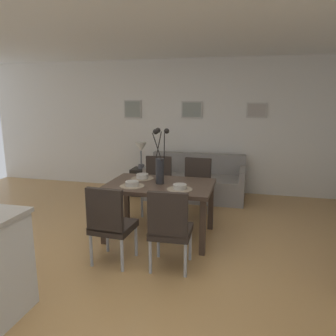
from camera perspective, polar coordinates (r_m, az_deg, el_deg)
ground_plane at (r=3.88m, az=-4.35°, el=-16.46°), size 9.00×9.00×0.00m
back_wall_panel at (r=6.59m, az=4.47°, el=7.28°), size 9.00×0.10×2.60m
ceiling_panel at (r=3.87m, az=-3.00°, el=23.83°), size 9.00×7.20×0.08m
dining_table at (r=4.37m, az=-1.42°, el=-3.86°), size 1.40×0.94×0.74m
dining_chair_near_left at (r=3.73m, az=-10.09°, el=-9.21°), size 0.47×0.47×0.92m
dining_chair_near_right at (r=5.32m, az=-1.88°, el=-2.50°), size 0.47×0.47×0.92m
dining_chair_far_left at (r=3.55m, az=0.30°, el=-10.12°), size 0.46×0.46×0.92m
dining_chair_far_right at (r=5.18m, az=4.92°, el=-2.94°), size 0.47×0.47×0.92m
centerpiece_vase at (r=4.28m, az=-1.43°, el=0.92°), size 0.21×0.23×0.73m
placemat_near_left at (r=4.24m, az=-6.30°, el=-3.14°), size 0.32×0.32×0.01m
bowl_near_left at (r=4.23m, az=-6.31°, el=-2.65°), size 0.17×0.17×0.07m
placemat_near_right at (r=4.63m, az=-4.49°, el=-1.80°), size 0.32×0.32×0.01m
bowl_near_right at (r=4.62m, az=-4.50°, el=-1.36°), size 0.17×0.17×0.07m
placemat_far_left at (r=4.07m, az=2.06°, el=-3.73°), size 0.32×0.32×0.01m
bowl_far_left at (r=4.06m, az=2.06°, el=-3.22°), size 0.17×0.17×0.07m
sofa at (r=6.20m, az=4.88°, el=-2.61°), size 1.81×0.84×0.80m
side_table at (r=6.38m, az=-4.65°, el=-2.37°), size 0.36×0.36×0.52m
table_lamp at (r=6.25m, az=-4.75°, el=3.25°), size 0.22×0.22×0.51m
framed_picture_left at (r=6.83m, az=-6.20°, el=10.19°), size 0.37×0.03×0.36m
framed_picture_center at (r=6.51m, az=4.19°, el=10.13°), size 0.42×0.03×0.33m
framed_picture_right at (r=6.41m, az=15.25°, el=9.71°), size 0.38×0.03×0.28m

